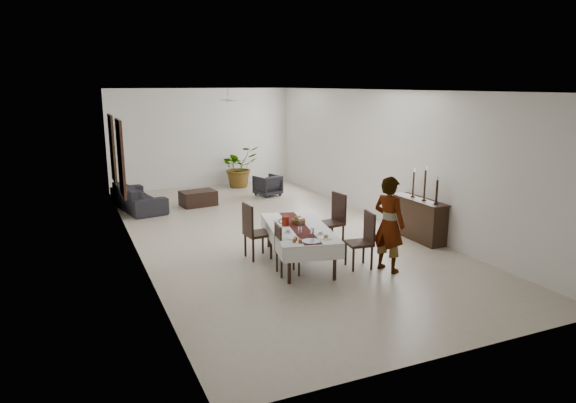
{
  "coord_description": "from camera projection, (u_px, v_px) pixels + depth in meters",
  "views": [
    {
      "loc": [
        -4.19,
        -10.54,
        3.33
      ],
      "look_at": [
        -0.19,
        -1.44,
        1.05
      ],
      "focal_mm": 32.0,
      "sensor_mm": 36.0,
      "label": 1
    }
  ],
  "objects": [
    {
      "name": "floor",
      "position": [
        270.0,
        232.0,
        11.79
      ],
      "size": [
        6.0,
        12.0,
        0.0
      ],
      "primitive_type": "cube",
      "color": "beige",
      "rests_on": "ground"
    },
    {
      "name": "ceiling",
      "position": [
        269.0,
        90.0,
        11.07
      ],
      "size": [
        6.0,
        12.0,
        0.02
      ],
      "primitive_type": "cube",
      "color": "silver",
      "rests_on": "wall_back"
    },
    {
      "name": "wall_back",
      "position": [
        202.0,
        138.0,
        16.79
      ],
      "size": [
        6.0,
        0.02,
        3.2
      ],
      "primitive_type": "cube",
      "color": "white",
      "rests_on": "floor"
    },
    {
      "name": "wall_front",
      "position": [
        457.0,
        234.0,
        6.08
      ],
      "size": [
        6.0,
        0.02,
        3.2
      ],
      "primitive_type": "cube",
      "color": "white",
      "rests_on": "floor"
    },
    {
      "name": "wall_left",
      "position": [
        131.0,
        173.0,
        10.26
      ],
      "size": [
        0.02,
        12.0,
        3.2
      ],
      "primitive_type": "cube",
      "color": "white",
      "rests_on": "floor"
    },
    {
      "name": "wall_right",
      "position": [
        383.0,
        156.0,
        12.61
      ],
      "size": [
        0.02,
        12.0,
        3.2
      ],
      "primitive_type": "cube",
      "color": "white",
      "rests_on": "floor"
    },
    {
      "name": "dining_table_top",
      "position": [
        299.0,
        229.0,
        9.69
      ],
      "size": [
        1.35,
        2.33,
        0.05
      ],
      "primitive_type": "cube",
      "rotation": [
        0.0,
        0.0,
        -0.21
      ],
      "color": "black",
      "rests_on": "table_leg_fl"
    },
    {
      "name": "table_leg_fl",
      "position": [
        289.0,
        266.0,
        8.7
      ],
      "size": [
        0.08,
        0.08,
        0.64
      ],
      "primitive_type": "cylinder",
      "rotation": [
        0.0,
        0.0,
        -0.21
      ],
      "color": "black",
      "rests_on": "floor"
    },
    {
      "name": "table_leg_fr",
      "position": [
        335.0,
        263.0,
        8.86
      ],
      "size": [
        0.08,
        0.08,
        0.64
      ],
      "primitive_type": "cylinder",
      "rotation": [
        0.0,
        0.0,
        -0.21
      ],
      "color": "black",
      "rests_on": "floor"
    },
    {
      "name": "table_leg_bl",
      "position": [
        269.0,
        232.0,
        10.68
      ],
      "size": [
        0.08,
        0.08,
        0.64
      ],
      "primitive_type": "cylinder",
      "rotation": [
        0.0,
        0.0,
        -0.21
      ],
      "color": "black",
      "rests_on": "floor"
    },
    {
      "name": "table_leg_br",
      "position": [
        306.0,
        230.0,
        10.84
      ],
      "size": [
        0.08,
        0.08,
        0.64
      ],
      "primitive_type": "cylinder",
      "rotation": [
        0.0,
        0.0,
        -0.21
      ],
      "color": "black",
      "rests_on": "floor"
    },
    {
      "name": "tablecloth_top",
      "position": [
        299.0,
        227.0,
        9.69
      ],
      "size": [
        1.54,
        2.53,
        0.01
      ],
      "primitive_type": "cube",
      "rotation": [
        0.0,
        0.0,
        -0.21
      ],
      "color": "white",
      "rests_on": "dining_table_top"
    },
    {
      "name": "tablecloth_drape_left",
      "position": [
        271.0,
        236.0,
        9.61
      ],
      "size": [
        0.5,
        2.31,
        0.27
      ],
      "primitive_type": "cube",
      "rotation": [
        0.0,
        0.0,
        -0.21
      ],
      "color": "silver",
      "rests_on": "dining_table_top"
    },
    {
      "name": "tablecloth_drape_right",
      "position": [
        326.0,
        232.0,
        9.82
      ],
      "size": [
        0.5,
        2.31,
        0.27
      ],
      "primitive_type": "cube",
      "rotation": [
        0.0,
        0.0,
        -0.21
      ],
      "color": "silver",
      "rests_on": "dining_table_top"
    },
    {
      "name": "tablecloth_drape_near",
      "position": [
        314.0,
        253.0,
        8.6
      ],
      "size": [
        1.06,
        0.23,
        0.27
      ],
      "primitive_type": "cube",
      "rotation": [
        0.0,
        0.0,
        -0.21
      ],
      "color": "white",
      "rests_on": "dining_table_top"
    },
    {
      "name": "tablecloth_drape_far",
      "position": [
        286.0,
        218.0,
        10.84
      ],
      "size": [
        1.06,
        0.23,
        0.27
      ],
      "primitive_type": "cube",
      "rotation": [
        0.0,
        0.0,
        -0.21
      ],
      "color": "white",
      "rests_on": "dining_table_top"
    },
    {
      "name": "table_runner",
      "position": [
        299.0,
        227.0,
        9.68
      ],
      "size": [
        0.78,
        2.3,
        0.0
      ],
      "primitive_type": "cube",
      "rotation": [
        0.0,
        0.0,
        -0.21
      ],
      "color": "#571A19",
      "rests_on": "tablecloth_top"
    },
    {
      "name": "red_pitcher",
      "position": [
        285.0,
        221.0,
        9.75
      ],
      "size": [
        0.16,
        0.16,
        0.18
      ],
      "primitive_type": "cylinder",
      "rotation": [
        0.0,
        0.0,
        -0.21
      ],
      "color": "maroon",
      "rests_on": "tablecloth_top"
    },
    {
      "name": "pitcher_handle",
      "position": [
        281.0,
        221.0,
        9.73
      ],
      "size": [
        0.11,
        0.04,
        0.11
      ],
      "primitive_type": "torus",
      "rotation": [
        1.57,
        0.0,
        -0.21
      ],
      "color": "#980B0B",
      "rests_on": "red_pitcher"
    },
    {
      "name": "wine_glass_near",
      "position": [
        312.0,
        231.0,
        9.12
      ],
      "size": [
        0.06,
        0.06,
        0.16
      ],
      "primitive_type": "cylinder",
      "color": "white",
      "rests_on": "tablecloth_top"
    },
    {
      "name": "wine_glass_mid",
      "position": [
        300.0,
        231.0,
        9.17
      ],
      "size": [
        0.06,
        0.06,
        0.16
      ],
      "primitive_type": "cylinder",
      "color": "white",
      "rests_on": "tablecloth_top"
    },
    {
      "name": "wine_glass_far",
      "position": [
        300.0,
        222.0,
        9.72
      ],
      "size": [
        0.06,
        0.06,
        0.16
      ],
      "primitive_type": "cylinder",
      "color": "white",
      "rests_on": "tablecloth_top"
    },
    {
      "name": "teacup_right",
      "position": [
        320.0,
        233.0,
        9.21
      ],
      "size": [
        0.08,
        0.08,
        0.05
      ],
      "primitive_type": "cylinder",
      "color": "silver",
      "rests_on": "saucer_right"
    },
    {
      "name": "saucer_right",
      "position": [
        320.0,
        234.0,
        9.22
      ],
      "size": [
        0.14,
        0.14,
        0.01
      ],
      "primitive_type": "cylinder",
      "color": "silver",
      "rests_on": "tablecloth_top"
    },
    {
      "name": "teacup_left",
      "position": [
        288.0,
        231.0,
        9.32
      ],
      "size": [
        0.08,
        0.08,
        0.05
      ],
      "primitive_type": "cylinder",
      "color": "silver",
      "rests_on": "saucer_left"
    },
    {
      "name": "saucer_left",
      "position": [
        288.0,
        232.0,
        9.32
      ],
      "size": [
        0.14,
        0.14,
        0.01
      ],
      "primitive_type": "cylinder",
      "color": "white",
      "rests_on": "tablecloth_top"
    },
    {
      "name": "plate_near_right",
      "position": [
        326.0,
        238.0,
        8.96
      ],
      "size": [
        0.22,
        0.22,
        0.01
      ],
      "primitive_type": "cylinder",
      "color": "white",
      "rests_on": "tablecloth_top"
    },
    {
      "name": "bread_near_right",
      "position": [
        326.0,
        237.0,
        8.95
      ],
      "size": [
        0.08,
        0.08,
        0.08
      ],
      "primitive_type": "sphere",
      "color": "tan",
      "rests_on": "plate_near_right"
    },
    {
      "name": "plate_near_left",
      "position": [
        292.0,
        238.0,
        8.98
      ],
      "size": [
        0.22,
        0.22,
        0.01
      ],
      "primitive_type": "cylinder",
      "color": "white",
      "rests_on": "tablecloth_top"
    },
    {
      "name": "plate_far_left",
      "position": [
        279.0,
        221.0,
        10.1
      ],
      "size": [
        0.22,
        0.22,
        0.01
      ],
      "primitive_type": "cylinder",
      "color": "silver",
      "rests_on": "tablecloth_top"
    },
    {
      "name": "serving_tray",
      "position": [
        311.0,
        241.0,
        8.77
      ],
      "size": [
        0.33,
        0.33,
        0.02
      ],
      "primitive_type": "cylinder",
      "color": "#45454A",
      "rests_on": "tablecloth_top"
    },
    {
      "name": "jam_jar_a",
      "position": [
        300.0,
        241.0,
        8.7
      ],
      "size": [
        0.06,
        0.06,
        0.07
      ],
      "primitive_type": "cylinder",
      "color": "brown",
      "rests_on": "tablecloth_top"
    },
    {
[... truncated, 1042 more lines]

